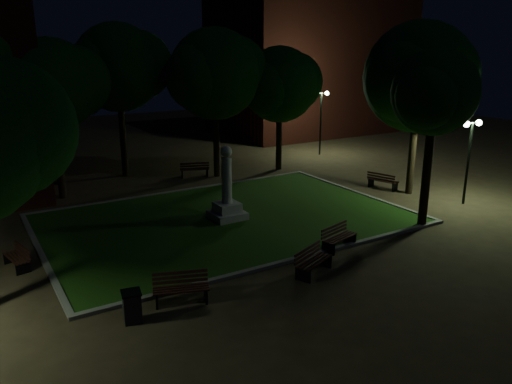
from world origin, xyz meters
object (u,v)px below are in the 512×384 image
(bench_right_side, at_px, (382,181))
(bench_far_side, at_px, (195,170))
(trash_bin, at_px, (132,306))
(bench_near_right, at_px, (338,238))
(bench_west_near, at_px, (181,289))
(monument, at_px, (227,199))
(bench_near_left, at_px, (312,262))
(bench_left_side, at_px, (18,258))

(bench_right_side, height_order, bench_far_side, bench_far_side)
(bench_far_side, height_order, trash_bin, bench_far_side)
(bench_near_right, height_order, bench_right_side, bench_right_side)
(bench_west_near, height_order, bench_far_side, bench_far_side)
(bench_far_side, relative_size, trash_bin, 1.96)
(monument, xyz_separation_m, bench_near_left, (-0.11, -6.20, -0.54))
(bench_left_side, bearing_deg, bench_near_right, 55.56)
(monument, distance_m, bench_near_left, 6.23)
(bench_west_near, relative_size, trash_bin, 1.93)
(monument, distance_m, bench_right_side, 9.41)
(bench_left_side, distance_m, bench_far_side, 13.21)
(bench_near_left, distance_m, bench_near_right, 2.48)
(monument, xyz_separation_m, bench_left_side, (-8.41, -0.66, -0.60))
(monument, height_order, bench_west_near, monument)
(bench_right_side, bearing_deg, bench_left_side, 75.66)
(bench_near_left, relative_size, trash_bin, 1.90)
(bench_west_near, height_order, bench_right_side, bench_west_near)
(bench_near_right, distance_m, bench_left_side, 11.30)
(monument, relative_size, bench_near_right, 1.91)
(trash_bin, bearing_deg, bench_right_side, 21.69)
(bench_west_near, xyz_separation_m, bench_right_side, (14.00, 5.87, -0.01))
(bench_near_left, height_order, bench_left_side, bench_near_left)
(bench_near_right, xyz_separation_m, bench_right_side, (7.35, 5.09, 0.00))
(monument, bearing_deg, bench_right_side, 0.69)
(monument, xyz_separation_m, bench_near_right, (2.04, -4.97, -0.55))
(bench_near_left, bearing_deg, monument, 66.47)
(bench_near_left, height_order, bench_right_side, bench_near_left)
(bench_west_near, bearing_deg, bench_left_side, 146.28)
(bench_west_near, relative_size, bench_left_side, 1.18)
(bench_near_left, height_order, trash_bin, trash_bin)
(bench_right_side, xyz_separation_m, bench_far_side, (-7.48, 7.47, 0.01))
(bench_left_side, xyz_separation_m, bench_far_side, (10.32, 8.24, 0.07))
(monument, distance_m, bench_near_right, 5.40)
(bench_left_side, relative_size, trash_bin, 1.63)
(bench_right_side, bearing_deg, trash_bin, 94.85)
(bench_far_side, distance_m, trash_bin, 15.88)
(bench_near_right, xyz_separation_m, bench_left_side, (-10.45, 4.31, -0.05))
(bench_near_left, height_order, bench_far_side, bench_far_side)
(bench_left_side, bearing_deg, bench_far_side, 116.60)
(bench_near_right, height_order, trash_bin, trash_bin)
(bench_far_side, bearing_deg, bench_west_near, 83.39)
(bench_near_right, bearing_deg, bench_far_side, 75.51)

